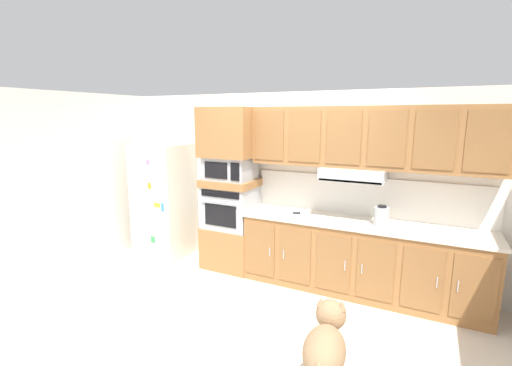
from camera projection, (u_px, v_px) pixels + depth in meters
The scene contains 16 objects.
ground_plane at pixel (266, 303), 4.21m from camera, with size 9.60×9.60×0.00m, color beige.
back_kitchen_wall at pixel (300, 184), 4.95m from camera, with size 6.20×0.12×2.50m, color silver.
side_panel_left at pixel (93, 181), 5.19m from camera, with size 0.12×7.10×2.50m, color silver.
refrigerator at pixel (164, 200), 5.55m from camera, with size 0.76×0.73×1.76m.
oven_base_cabinet at pixel (232, 246), 5.21m from camera, with size 0.74×0.62×0.60m, color #996638.
built_in_oven at pixel (231, 207), 5.10m from camera, with size 0.70×0.62×0.60m.
appliance_mid_shelf at pixel (231, 183), 5.03m from camera, with size 0.74×0.62×0.10m, color #996638.
microwave at pixel (230, 168), 4.99m from camera, with size 0.64×0.54×0.32m.
appliance_upper_cabinet at pixel (230, 132), 4.90m from camera, with size 0.74×0.62×0.68m, color #996638.
lower_cabinet_run at pixel (358, 259), 4.39m from camera, with size 2.90×0.63×0.88m.
countertop_slab at pixel (360, 223), 4.31m from camera, with size 2.94×0.64×0.04m, color silver.
backsplash_panel at pixel (366, 197), 4.51m from camera, with size 2.94×0.02×0.50m, color white.
upper_cabinet_with_hood at pixel (366, 140), 4.23m from camera, with size 2.90×0.48×0.88m.
screwdriver at pixel (297, 213), 4.63m from camera, with size 0.15×0.16×0.03m.
electric_kettle at pixel (381, 216), 4.13m from camera, with size 0.17×0.17×0.24m.
dog at pixel (326, 344), 2.73m from camera, with size 0.38×0.99×0.69m.
Camera 1 is at (1.60, -3.52, 2.18)m, focal length 24.88 mm.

